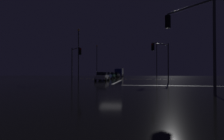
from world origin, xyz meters
TOP-DOWN VIEW (x-y plane):
  - ground at (0.00, 0.00)m, footprint 120.00×120.00m
  - stop_line_north at (0.00, 7.55)m, footprint 0.35×12.87m
  - centre_line_ns at (0.00, 19.15)m, footprint 22.00×0.15m
  - crosswalk_bar_east at (7.65, 0.00)m, footprint 12.87×0.40m
  - sedan_white at (-3.11, 10.21)m, footprint 2.02×4.33m
  - sedan_blue at (-3.50, 16.48)m, footprint 2.02×4.33m
  - sedan_green at (-3.49, 22.89)m, footprint 2.02×4.33m
  - sedan_black at (-3.23, 29.66)m, footprint 2.02×4.33m
  - sedan_silver at (-3.42, 35.26)m, footprint 2.02×4.33m
  - box_truck at (-3.27, 42.01)m, footprint 2.68×8.28m
  - traffic_signal_se at (6.93, -6.93)m, footprint 2.76×2.76m
  - traffic_signal_nw at (-6.99, 6.99)m, footprint 2.47×2.47m
  - traffic_signal_ne at (6.82, 6.82)m, footprint 2.94×2.94m
  - streetlamp_left_far at (-8.65, 29.15)m, footprint 0.44×0.44m
  - streetlamp_left_near at (-8.65, 13.15)m, footprint 0.44×0.44m
  - streetlamp_right_far at (8.65, 29.15)m, footprint 0.44×0.44m

SIDE VIEW (x-z plane):
  - ground at x=0.00m, z-range -0.10..0.00m
  - stop_line_north at x=0.00m, z-range 0.00..0.01m
  - centre_line_ns at x=0.00m, z-range 0.00..0.01m
  - crosswalk_bar_east at x=7.65m, z-range 0.00..0.01m
  - sedan_white at x=-3.11m, z-range 0.02..1.59m
  - sedan_blue at x=-3.50m, z-range 0.02..1.59m
  - sedan_green at x=-3.49m, z-range 0.02..1.59m
  - sedan_black at x=-3.23m, z-range 0.02..1.59m
  - sedan_silver at x=-3.42m, z-range 0.02..1.59m
  - box_truck at x=-3.27m, z-range 0.17..3.25m
  - traffic_signal_nw at x=-6.99m, z-range 1.04..6.77m
  - traffic_signal_ne at x=6.82m, z-range 1.14..7.26m
  - traffic_signal_se at x=6.93m, z-range 1.19..7.71m
  - streetlamp_left_far at x=-8.65m, z-range 0.70..10.35m
  - streetlamp_right_far at x=8.65m, z-range 0.70..10.50m
  - streetlamp_left_near at x=-8.65m, z-range 0.71..11.07m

